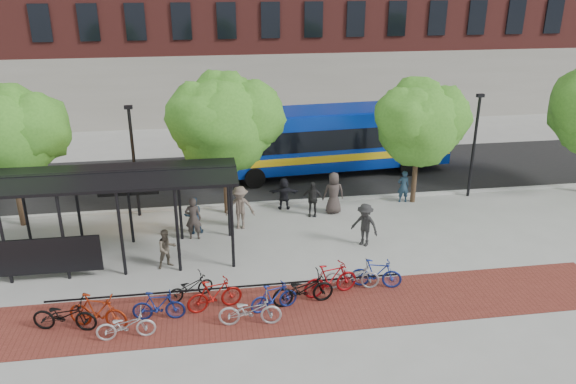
{
  "coord_description": "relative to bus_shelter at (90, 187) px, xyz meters",
  "views": [
    {
      "loc": [
        -3.75,
        -20.75,
        10.53
      ],
      "look_at": [
        -0.41,
        1.45,
        1.6
      ],
      "focal_mm": 35.0,
      "sensor_mm": 36.0,
      "label": 1
    }
  ],
  "objects": [
    {
      "name": "bike_rack_rail",
      "position": [
        4.83,
        -3.62,
        -3.0
      ],
      "size": [
        12.0,
        0.05,
        0.95
      ],
      "primitive_type": "cube",
      "color": "black",
      "rests_on": "ground"
    },
    {
      "name": "tree_b",
      "position": [
        5.23,
        3.83,
        1.46
      ],
      "size": [
        5.15,
        4.2,
        6.47
      ],
      "color": "#382619",
      "rests_on": "ground"
    },
    {
      "name": "bike_1",
      "position": [
        0.71,
        -4.68,
        -2.4
      ],
      "size": [
        2.07,
        1.22,
        1.2
      ],
      "primitive_type": "imported",
      "rotation": [
        0.0,
        0.0,
        1.22
      ],
      "color": "maroon",
      "rests_on": "ground"
    },
    {
      "name": "brick_strip",
      "position": [
        6.13,
        -4.52,
        -3.0
      ],
      "size": [
        24.0,
        3.0,
        0.01
      ],
      "primitive_type": "cube",
      "color": "maroon",
      "rests_on": "ground"
    },
    {
      "name": "pedestrian_2",
      "position": [
        3.64,
        1.85,
        -2.19
      ],
      "size": [
        0.89,
        0.75,
        1.62
      ],
      "primitive_type": "imported",
      "rotation": [
        0.0,
        0.0,
        3.33
      ],
      "color": "#1E3247",
      "rests_on": "ground"
    },
    {
      "name": "lamp_post_left",
      "position": [
        1.13,
        4.08,
        -0.25
      ],
      "size": [
        0.35,
        0.2,
        5.12
      ],
      "color": "black",
      "rests_on": "ground"
    },
    {
      "name": "pedestrian_1",
      "position": [
        3.64,
        1.27,
        -2.08
      ],
      "size": [
        0.72,
        0.51,
        1.85
      ],
      "primitive_type": "imported",
      "rotation": [
        0.0,
        0.0,
        3.03
      ],
      "color": "#39312E",
      "rests_on": "ground"
    },
    {
      "name": "bike_6",
      "position": [
        5.44,
        -5.21,
        -2.47
      ],
      "size": [
        2.05,
        0.86,
        1.05
      ],
      "primitive_type": "imported",
      "rotation": [
        0.0,
        0.0,
        1.49
      ],
      "color": "#A3A3A5",
      "rests_on": "ground"
    },
    {
      "name": "bike_11",
      "position": [
        10.04,
        -3.61,
        -2.46
      ],
      "size": [
        1.87,
        0.98,
        1.08
      ],
      "primitive_type": "imported",
      "rotation": [
        0.0,
        0.0,
        1.29
      ],
      "color": "navy",
      "rests_on": "ground"
    },
    {
      "name": "pedestrian_4",
      "position": [
        8.98,
        2.84,
        -2.17
      ],
      "size": [
        1.04,
        0.63,
        1.65
      ],
      "primitive_type": "imported",
      "rotation": [
        0.0,
        0.0,
        6.04
      ],
      "color": "#242424",
      "rests_on": "ground"
    },
    {
      "name": "bus",
      "position": [
        10.88,
        8.52,
        -0.93
      ],
      "size": [
        13.5,
        3.88,
        3.6
      ],
      "rotation": [
        0.0,
        0.0,
        0.07
      ],
      "color": "#082B9E",
      "rests_on": "ground"
    },
    {
      "name": "pedestrian_3",
      "position": [
        5.64,
        2.0,
        -2.02
      ],
      "size": [
        1.35,
        0.9,
        1.95
      ],
      "primitive_type": "imported",
      "rotation": [
        0.0,
        0.0,
        -0.14
      ],
      "color": "brown",
      "rests_on": "ground"
    },
    {
      "name": "lamp_post_right",
      "position": [
        17.13,
        4.08,
        -0.25
      ],
      "size": [
        0.35,
        0.2,
        5.12
      ],
      "color": "black",
      "rests_on": "ground"
    },
    {
      "name": "bike_2",
      "position": [
        1.63,
        -5.36,
        -2.53
      ],
      "size": [
        1.81,
        0.71,
        0.94
      ],
      "primitive_type": "imported",
      "rotation": [
        0.0,
        0.0,
        1.62
      ],
      "color": "#B2B2B4",
      "rests_on": "ground"
    },
    {
      "name": "bus_shelter",
      "position": [
        0.0,
        0.0,
        0.0
      ],
      "size": [
        10.6,
        3.07,
        3.6
      ],
      "color": "black",
      "rests_on": "ground"
    },
    {
      "name": "tree_c",
      "position": [
        14.22,
        3.83,
        1.06
      ],
      "size": [
        4.66,
        3.8,
        5.92
      ],
      "color": "#382619",
      "rests_on": "ground"
    },
    {
      "name": "asphalt_street",
      "position": [
        8.13,
        8.48,
        -2.99
      ],
      "size": [
        160.0,
        8.0,
        0.01
      ],
      "primitive_type": "cube",
      "color": "black",
      "rests_on": "ground"
    },
    {
      "name": "bike_4",
      "position": [
        3.54,
        -3.37,
        -2.56
      ],
      "size": [
        1.75,
        1.22,
        0.87
      ],
      "primitive_type": "imported",
      "rotation": [
        0.0,
        0.0,
        2.0
      ],
      "color": "black",
      "rests_on": "ground"
    },
    {
      "name": "pedestrian_9",
      "position": [
        10.52,
        -0.37,
        -2.09
      ],
      "size": [
        1.32,
        1.29,
        1.81
      ],
      "primitive_type": "imported",
      "rotation": [
        0.0,
        0.0,
        5.54
      ],
      "color": "black",
      "rests_on": "ground"
    },
    {
      "name": "pedestrian_6",
      "position": [
        10.01,
        3.04,
        -2.02
      ],
      "size": [
        0.96,
        0.62,
        1.96
      ],
      "primitive_type": "imported",
      "rotation": [
        0.0,
        0.0,
        3.14
      ],
      "color": "#3B322F",
      "rests_on": "ground"
    },
    {
      "name": "bike_9",
      "position": [
        8.33,
        -3.86,
        -2.39
      ],
      "size": [
        2.09,
        1.03,
        1.21
      ],
      "primitive_type": "imported",
      "rotation": [
        0.0,
        0.0,
        1.81
      ],
      "color": "maroon",
      "rests_on": "ground"
    },
    {
      "name": "ground",
      "position": [
        8.13,
        0.48,
        -3.0
      ],
      "size": [
        160.0,
        160.0,
        0.0
      ],
      "primitive_type": "plane",
      "color": "#9E9E99",
      "rests_on": "ground"
    },
    {
      "name": "bike_3",
      "position": [
        2.56,
        -4.5,
        -2.49
      ],
      "size": [
        1.74,
        0.61,
        1.02
      ],
      "primitive_type": "imported",
      "rotation": [
        0.0,
        0.0,
        1.49
      ],
      "color": "navy",
      "rests_on": "ground"
    },
    {
      "name": "bike_7",
      "position": [
        6.28,
        -4.52,
        -2.51
      ],
      "size": [
        1.71,
        0.87,
        0.99
      ],
      "primitive_type": "imported",
      "rotation": [
        0.0,
        0.0,
        1.83
      ],
      "color": "navy",
      "rests_on": "ground"
    },
    {
      "name": "bike_10",
      "position": [
        9.17,
        -3.57,
        -2.49
      ],
      "size": [
        2.02,
        0.92,
        1.02
      ],
      "primitive_type": "imported",
      "rotation": [
        0.0,
        0.0,
        1.44
      ],
      "color": "#949597",
      "rests_on": "ground"
    },
    {
      "name": "bike_0",
      "position": [
        -0.3,
        -4.63,
        -2.47
      ],
      "size": [
        2.13,
        1.1,
        1.07
      ],
      "primitive_type": "imported",
      "rotation": [
        0.0,
        0.0,
        1.37
      ],
      "color": "black",
      "rests_on": "ground"
    },
    {
      "name": "pedestrian_5",
      "position": [
        7.82,
        3.85,
        -2.24
      ],
      "size": [
        1.46,
        0.63,
        1.52
      ],
      "primitive_type": "imported",
      "rotation": [
        0.0,
        0.0,
        3.01
      ],
      "color": "black",
      "rests_on": "ground"
    },
    {
      "name": "bike_8",
      "position": [
        7.3,
        -4.28,
        -2.44
      ],
      "size": [
        2.21,
        1.02,
        1.12
      ],
      "primitive_type": "imported",
      "rotation": [
        0.0,
        0.0,
        1.71
      ],
      "color": "black",
      "rests_on": "ground"
    },
    {
      "name": "tree_a",
      "position": [
        -3.77,
        3.83,
        1.24
      ],
      "size": [
        4.9,
        4.0,
        6.18
      ],
      "color": "#382619",
      "rests_on": "ground"
    },
    {
      "name": "pedestrian_8",
      "position": [
        2.67,
        -1.02,
        -2.23
      ],
      "size": [
        0.92,
        0.83,
        1.54
      ],
      "primitive_type": "imported",
      "rotation": [
        0.0,
        0.0,
        0.41
      ],
      "color": "brown",
      "rests_on": "ground"
    },
    {
      "name": "bike_5",
      "position": [
        4.35,
        -4.19,
        -2.44
      ],
      "size": [
        1.95,
        0.97,
        1.13
      ],
      "primitive_type": "imported",
      "rotation": [
        0.0,
        0.0,
        1.81
      ],
      "color": "maroon",
      "rests_on": "ground"
    },
    {
      "name": "curb",
      "position": [
        8.13,
        4.48,
        -2.94
      ],
      "size": [
        160.0,
        0.25,
        0.12
      ],
      "primitive_type": "cube",
      "color": "#B7B7B2",
      "rests_on": "ground"
    },
    {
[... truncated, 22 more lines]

